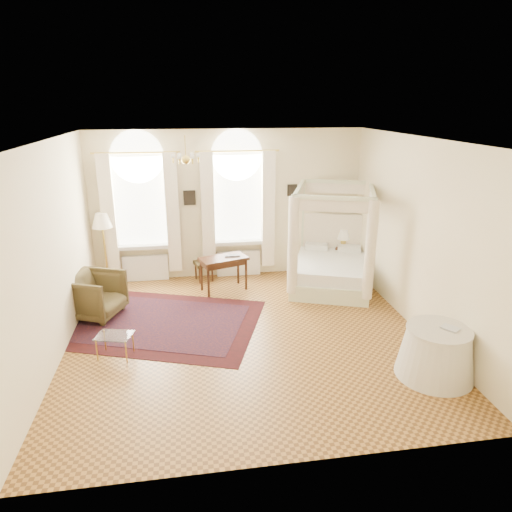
{
  "coord_description": "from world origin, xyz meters",
  "views": [
    {
      "loc": [
        -0.94,
        -6.98,
        3.86
      ],
      "look_at": [
        0.22,
        0.4,
        1.31
      ],
      "focal_mm": 32.0,
      "sensor_mm": 36.0,
      "label": 1
    }
  ],
  "objects": [
    {
      "name": "ground",
      "position": [
        0.0,
        0.0,
        0.0
      ],
      "size": [
        6.0,
        6.0,
        0.0
      ],
      "primitive_type": "plane",
      "color": "#AB7531",
      "rests_on": "ground"
    },
    {
      "name": "room_walls",
      "position": [
        0.0,
        0.0,
        1.98
      ],
      "size": [
        6.0,
        6.0,
        6.0
      ],
      "color": "#FFF2C2",
      "rests_on": "ground"
    },
    {
      "name": "window_left",
      "position": [
        -1.9,
        2.87,
        1.49
      ],
      "size": [
        1.62,
        0.27,
        3.29
      ],
      "color": "white",
      "rests_on": "room_walls"
    },
    {
      "name": "window_right",
      "position": [
        0.2,
        2.87,
        1.49
      ],
      "size": [
        1.62,
        0.27,
        3.29
      ],
      "color": "white",
      "rests_on": "room_walls"
    },
    {
      "name": "chandelier",
      "position": [
        -0.9,
        1.2,
        2.91
      ],
      "size": [
        0.51,
        0.45,
        0.5
      ],
      "color": "gold",
      "rests_on": "room_walls"
    },
    {
      "name": "wall_pictures",
      "position": [
        0.09,
        2.97,
        1.89
      ],
      "size": [
        2.54,
        0.03,
        0.39
      ],
      "color": "black",
      "rests_on": "room_walls"
    },
    {
      "name": "canopy_bed",
      "position": [
        2.1,
        1.9,
        0.5
      ],
      "size": [
        2.21,
        2.43,
        2.18
      ],
      "color": "beige",
      "rests_on": "ground"
    },
    {
      "name": "nightstand",
      "position": [
        2.7,
        2.7,
        0.32
      ],
      "size": [
        0.57,
        0.55,
        0.63
      ],
      "primitive_type": "cube",
      "rotation": [
        0.0,
        0.0,
        -0.43
      ],
      "color": "#3A1E10",
      "rests_on": "ground"
    },
    {
      "name": "nightstand_lamp",
      "position": [
        2.63,
        2.69,
        0.91
      ],
      "size": [
        0.29,
        0.29,
        0.42
      ],
      "color": "gold",
      "rests_on": "nightstand"
    },
    {
      "name": "writing_desk",
      "position": [
        -0.21,
        2.08,
        0.63
      ],
      "size": [
        1.09,
        0.8,
        0.74
      ],
      "color": "#3A1E10",
      "rests_on": "ground"
    },
    {
      "name": "laptop",
      "position": [
        -0.02,
        2.18,
        0.75
      ],
      "size": [
        0.33,
        0.22,
        0.03
      ],
      "primitive_type": "imported",
      "rotation": [
        0.0,
        0.0,
        3.17
      ],
      "color": "black",
      "rests_on": "writing_desk"
    },
    {
      "name": "stool",
      "position": [
        -0.61,
        2.7,
        0.37
      ],
      "size": [
        0.48,
        0.48,
        0.45
      ],
      "color": "#46381E",
      "rests_on": "ground"
    },
    {
      "name": "armchair",
      "position": [
        -2.7,
        1.2,
        0.42
      ],
      "size": [
        1.2,
        1.18,
        0.84
      ],
      "primitive_type": "imported",
      "rotation": [
        0.0,
        0.0,
        1.18
      ],
      "color": "#41351C",
      "rests_on": "ground"
    },
    {
      "name": "coffee_table",
      "position": [
        -2.16,
        -0.34,
        0.33
      ],
      "size": [
        0.62,
        0.51,
        0.37
      ],
      "color": "white",
      "rests_on": "ground"
    },
    {
      "name": "floor_lamp",
      "position": [
        -2.7,
        2.7,
        1.4
      ],
      "size": [
        0.42,
        0.42,
        1.63
      ],
      "color": "gold",
      "rests_on": "ground"
    },
    {
      "name": "oriental_rug",
      "position": [
        -1.5,
        0.72,
        0.01
      ],
      "size": [
        4.12,
        3.52,
        0.01
      ],
      "color": "#3E0F10",
      "rests_on": "ground"
    },
    {
      "name": "side_table",
      "position": [
        2.56,
        -1.62,
        0.38
      ],
      "size": [
        1.12,
        1.12,
        0.77
      ],
      "color": "silver",
      "rests_on": "ground"
    },
    {
      "name": "book",
      "position": [
        2.64,
        -1.7,
        0.78
      ],
      "size": [
        0.28,
        0.29,
        0.02
      ],
      "primitive_type": "imported",
      "rotation": [
        0.0,
        0.0,
        0.58
      ],
      "color": "black",
      "rests_on": "side_table"
    }
  ]
}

